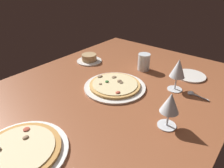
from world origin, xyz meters
TOP-DOWN VIEW (x-y plane):
  - dining_table at (0.00, 0.00)cm, footprint 150.00×110.00cm
  - pizza_main at (4.17, 0.51)cm, footprint 32.29×32.29cm
  - pizza_side at (-50.59, -2.82)cm, footprint 31.80×31.80cm
  - ramekin_on_saucer at (20.61, 34.96)cm, footprint 16.56×16.56cm
  - wine_glass_far at (-6.46, -34.78)cm, footprint 7.54×7.54cm
  - wine_glass_near at (22.16, -25.34)cm, footprint 7.65×7.65cm
  - water_glass at (32.65, -0.20)cm, footprint 7.35×7.35cm
  - side_plate at (41.86, -26.10)cm, footprint 17.34×17.34cm
  - spoon at (23.19, -34.63)cm, footprint 4.33×11.04cm

SIDE VIEW (x-z plane):
  - dining_table at x=0.00cm, z-range 0.00..4.00cm
  - side_plate at x=41.86cm, z-range 4.00..4.90cm
  - spoon at x=23.19cm, z-range 3.96..4.96cm
  - pizza_main at x=4.17cm, z-range 3.48..6.84cm
  - pizza_side at x=-50.59cm, z-range 3.50..6.83cm
  - ramekin_on_saucer at x=20.61cm, z-range 3.52..8.65cm
  - water_glass at x=32.65cm, z-range 3.42..13.67cm
  - wine_glass_far at x=-6.46cm, z-range 6.87..22.11cm
  - wine_glass_near at x=22.16cm, z-range 7.26..24.18cm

